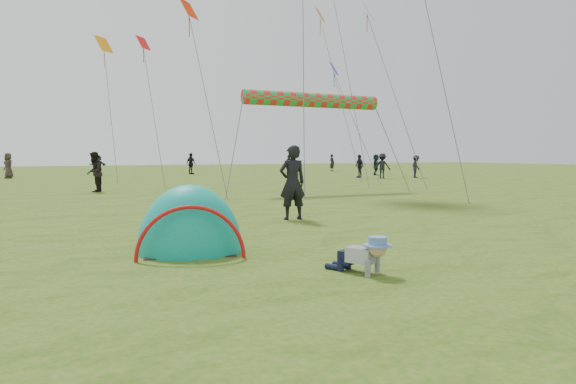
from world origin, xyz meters
name	(u,v)px	position (x,y,z in m)	size (l,w,h in m)	color
ground	(359,260)	(0.00, 0.00, 0.00)	(140.00, 140.00, 0.00)	#2A570C
crawling_toddler	(365,254)	(-0.44, -0.79, 0.28)	(0.52, 0.74, 0.56)	black
popup_tent	(190,252)	(-2.26, 1.87, 0.00)	(1.82, 1.50, 2.36)	#01938A
standing_adult	(292,183)	(1.30, 5.03, 0.96)	(0.70, 0.46, 1.93)	black
crowd_person_0	(332,163)	(20.89, 35.85, 0.82)	(0.60, 0.39, 1.64)	black
crowd_person_2	(191,164)	(6.76, 34.87, 0.88)	(1.03, 0.43, 1.75)	black
crowd_person_4	(8,166)	(-6.46, 33.57, 0.88)	(0.86, 0.56, 1.76)	#382D28
crowd_person_5	(376,165)	(19.36, 26.54, 0.83)	(1.53, 0.49, 1.65)	black
crowd_person_7	(94,172)	(-2.38, 17.35, 0.89)	(0.87, 0.68, 1.79)	black
crowd_person_8	(289,165)	(12.40, 27.92, 0.81)	(0.95, 0.39, 1.62)	black
crowd_person_9	(382,166)	(16.60, 21.96, 0.86)	(1.11, 0.64, 1.72)	black
crowd_person_11	(99,165)	(-0.43, 35.08, 0.79)	(1.47, 0.47, 1.58)	#1E282D
crowd_person_13	(294,163)	(15.85, 34.04, 0.89)	(0.86, 0.67, 1.78)	#302824
crowd_person_14	(359,166)	(15.76, 23.50, 0.82)	(0.96, 0.40, 1.64)	black
crowd_person_15	(416,167)	(19.23, 21.60, 0.80)	(1.03, 0.59, 1.59)	black
rainbow_tube_kite	(313,100)	(6.47, 13.42, 4.08)	(0.64, 0.64, 6.58)	red
diamond_kite_0	(367,10)	(11.51, 16.58, 9.38)	(0.92, 0.92, 0.00)	#C7471E
diamond_kite_1	(189,9)	(1.70, 16.25, 8.16)	(0.98, 0.98, 0.00)	#FB2C00
diamond_kite_6	(143,43)	(1.09, 24.00, 8.09)	(0.90, 0.90, 0.00)	red
diamond_kite_7	(320,15)	(12.33, 23.13, 10.77)	(1.09, 1.09, 0.00)	orange
diamond_kite_8	(104,44)	(-0.45, 29.54, 8.91)	(1.22, 1.22, 0.00)	#FF9608
diamond_kite_10	(334,69)	(12.14, 21.01, 6.96)	(0.90, 0.90, 0.00)	blue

